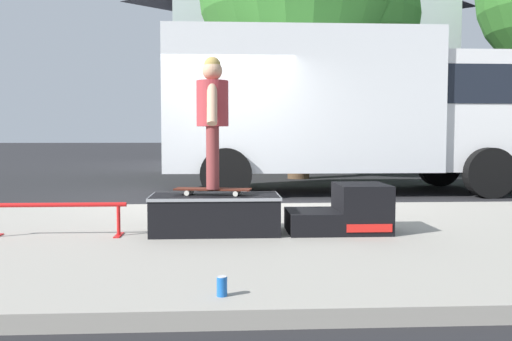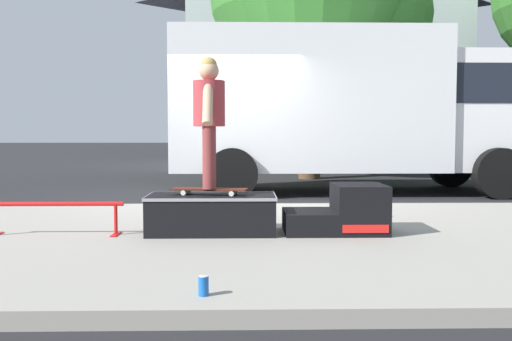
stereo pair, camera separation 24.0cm
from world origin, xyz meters
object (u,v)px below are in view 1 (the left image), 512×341
object	(u,v)px
soda_can	(223,286)
box_truck	(347,105)
skateboard	(213,190)
skater_kid	(213,111)
kicker_ramp	(346,212)
skate_box	(215,213)
grind_rail	(57,211)

from	to	relation	value
soda_can	box_truck	world-z (taller)	box_truck
skateboard	skater_kid	distance (m)	0.79
kicker_ramp	box_truck	bearing A→B (deg)	77.58
skate_box	skateboard	distance (m)	0.24
skateboard	skater_kid	bearing A→B (deg)	86.42
box_truck	kicker_ramp	bearing A→B (deg)	-102.42
grind_rail	skate_box	bearing A→B (deg)	3.55
skateboard	box_truck	distance (m)	5.85
skateboard	soda_can	xyz separation A→B (m)	(0.10, -2.25, -0.39)
grind_rail	skateboard	size ratio (longest dim) A/B	1.70
grind_rail	box_truck	world-z (taller)	box_truck
skate_box	skateboard	world-z (taller)	skateboard
skate_box	box_truck	size ratio (longest dim) A/B	0.19
skate_box	box_truck	world-z (taller)	box_truck
skateboard	soda_can	size ratio (longest dim) A/B	6.38
kicker_ramp	grind_rail	distance (m)	2.93
skateboard	box_truck	bearing A→B (deg)	64.00
grind_rail	box_truck	bearing A→B (deg)	52.28
skate_box	box_truck	xyz separation A→B (m)	(2.50, 5.15, 1.37)
kicker_ramp	skateboard	size ratio (longest dim) A/B	1.29
skate_box	skater_kid	world-z (taller)	skater_kid
skate_box	skateboard	size ratio (longest dim) A/B	1.63
grind_rail	skater_kid	distance (m)	1.84
skater_kid	skate_box	bearing A→B (deg)	20.03
skater_kid	box_truck	bearing A→B (deg)	64.00
grind_rail	box_truck	distance (m)	6.77
grind_rail	skater_kid	xyz separation A→B (m)	(1.54, 0.09, 0.99)
kicker_ramp	grind_rail	world-z (taller)	kicker_ramp
skate_box	kicker_ramp	world-z (taller)	kicker_ramp
kicker_ramp	soda_can	distance (m)	2.60
grind_rail	soda_can	distance (m)	2.72
grind_rail	box_truck	xyz separation A→B (m)	(4.06, 5.25, 1.33)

